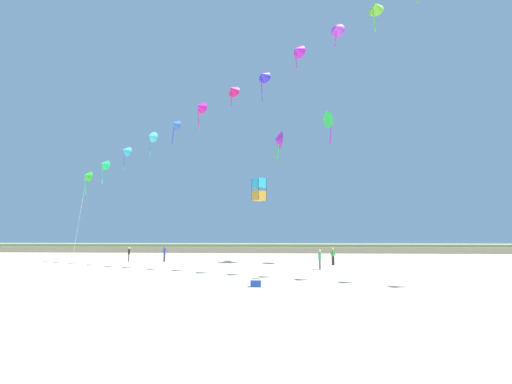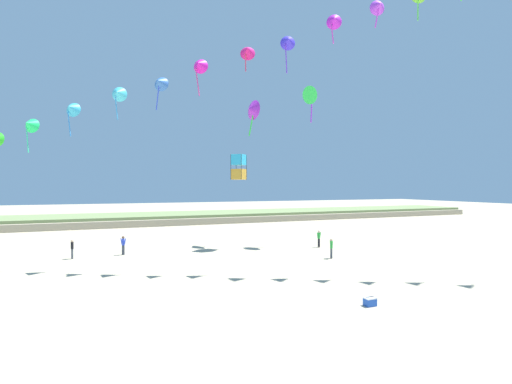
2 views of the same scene
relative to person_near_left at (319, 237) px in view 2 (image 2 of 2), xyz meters
The scene contains 11 objects.
ground_plane 19.80m from the person_near_left, 118.60° to the right, with size 240.00×240.00×0.00m, color tan.
dune_ridge 31.64m from the person_near_left, 107.41° to the left, with size 120.00×12.95×1.44m.
person_near_left is the anchor object (origin of this frame).
person_near_right 21.89m from the person_near_left, behind, with size 0.28×0.55×1.60m.
person_mid_center 18.07m from the person_near_left, behind, with size 0.50×0.42×1.64m.
person_far_left 5.17m from the person_near_left, 110.38° to the right, with size 0.23×0.58×1.66m.
kite_banner_string 18.18m from the person_near_left, 144.51° to the right, with size 39.91×17.38×23.71m.
large_kite_low_lead 10.40m from the person_near_left, 160.58° to the left, with size 1.64×1.64×2.42m.
large_kite_mid_trail 14.68m from the person_near_left, 77.87° to the left, with size 1.68×2.12×3.89m.
large_kite_high_solo 14.79m from the person_near_left, 138.76° to the left, with size 1.34×2.22×3.81m.
beach_cooler 16.44m from the person_near_left, 112.94° to the right, with size 0.58×0.41×0.46m.
Camera 2 is at (-8.32, -11.43, 5.89)m, focal length 24.00 mm.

